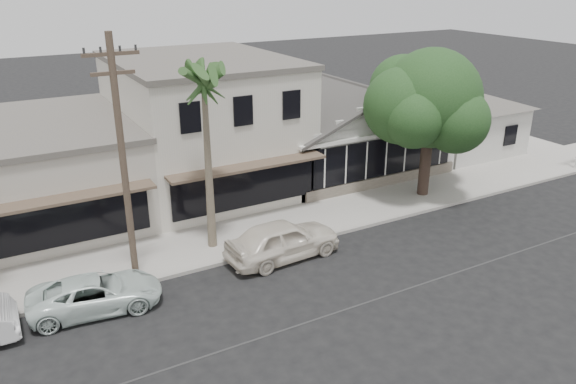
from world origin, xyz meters
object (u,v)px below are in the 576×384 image
utility_pole (123,160)px  car_2 (96,294)px  shade_tree (427,101)px  car_0 (283,240)px

utility_pole → car_2: 4.60m
utility_pole → car_2: bearing=-147.5°
utility_pole → car_2: size_ratio=2.06×
car_2 → shade_tree: bearing=-74.1°
utility_pole → car_0: bearing=-9.0°
utility_pole → shade_tree: utility_pole is taller
utility_pole → shade_tree: 15.05m
car_0 → shade_tree: shade_tree is taller
car_2 → shade_tree: size_ratio=0.59×
car_0 → shade_tree: size_ratio=0.63×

